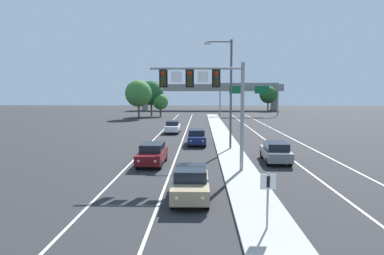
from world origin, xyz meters
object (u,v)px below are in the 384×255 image
Objects in this scene: median_sign_post at (268,192)px; tree_far_left_b at (160,102)px; highway_sign_gantry at (249,89)px; overhead_signal_mast at (210,91)px; car_oncoming_tan at (191,183)px; tree_far_left_c at (138,94)px; car_receding_grey at (276,152)px; tree_far_right_a at (268,95)px; street_lamp_median at (229,88)px; car_oncoming_navy at (197,137)px; tree_far_left_a at (151,93)px; car_oncoming_darkred at (152,154)px; car_oncoming_white at (173,127)px.

tree_far_left_b is (-11.43, 61.82, 1.67)m from median_sign_post.
highway_sign_gantry reaches higher than tree_far_left_b.
car_oncoming_tan is at bearing -100.91° from overhead_signal_mast.
median_sign_post is 0.28× the size of tree_far_left_c.
tree_far_right_a is at bearing 79.38° from car_receding_grey.
street_lamp_median is 1.42× the size of tree_far_right_a.
car_oncoming_navy is 41.00m from tree_far_left_b.
tree_far_left_a is at bearing 108.73° from car_receding_grey.
highway_sign_gantry is (14.46, 52.19, 5.34)m from car_oncoming_darkred.
median_sign_post is 32.55m from car_oncoming_white.
median_sign_post reaches higher than car_receding_grey.
street_lamp_median is at bearing -75.16° from tree_far_left_b.
tree_far_left_b is at bearing 106.77° from car_receding_grey.
tree_far_left_c is 1.56× the size of tree_far_left_b.
car_oncoming_tan is at bearing -100.68° from highway_sign_gantry.
tree_far_left_c is at bearing 105.99° from overhead_signal_mast.
car_oncoming_darkred is 54.42m from highway_sign_gantry.
overhead_signal_mast is at bearing -103.95° from tree_far_right_a.
tree_far_left_c is (-8.86, 23.87, 4.27)m from car_oncoming_white.
overhead_signal_mast is 7.48m from car_oncoming_tan.
street_lamp_median is 10.33m from car_oncoming_darkred.
tree_far_right_a is at bearing 72.55° from car_oncoming_darkred.
highway_sign_gantry is at bearing 7.26° from tree_far_left_b.
overhead_signal_mast reaches higher than car_oncoming_white.
overhead_signal_mast is at bearing -77.63° from tree_far_left_a.
overhead_signal_mast is at bearing -146.72° from car_receding_grey.
tree_far_left_c is at bearing 105.18° from median_sign_post.
tree_far_left_c is (-13.16, 45.94, -0.37)m from overhead_signal_mast.
car_oncoming_white is at bearing 90.29° from car_oncoming_darkred.
tree_far_left_c is at bearing -121.64° from tree_far_left_b.
tree_far_right_a is (22.84, 52.55, 3.78)m from car_oncoming_white.
tree_far_right_a is (19.64, 80.38, 3.78)m from car_oncoming_tan.
car_oncoming_darkred is 0.64× the size of tree_far_right_a.
car_oncoming_darkred is (-4.21, 2.29, -4.64)m from overhead_signal_mast.
car_oncoming_navy is at bearing 89.70° from car_oncoming_tan.
tree_far_left_c is at bearing -102.52° from tree_far_left_a.
tree_far_left_a is at bearing 102.37° from overhead_signal_mast.
overhead_signal_mast is 52.87m from tree_far_left_b.
car_receding_grey is at bearing -63.06° from car_oncoming_white.
tree_far_left_a is at bearing 107.13° from street_lamp_median.
median_sign_post is 0.44× the size of tree_far_left_b.
median_sign_post is 64.34m from tree_far_left_a.
tree_far_left_c is at bearing 112.21° from street_lamp_median.
car_oncoming_darkred is 0.34× the size of highway_sign_gantry.
tree_far_left_b is (-5.14, 29.89, 2.43)m from car_oncoming_white.
car_oncoming_tan is 1.00× the size of car_oncoming_white.
car_oncoming_tan is 0.57× the size of tree_far_left_a.
median_sign_post is at bearing -78.87° from car_oncoming_white.
tree_far_left_a is (-11.61, 52.94, -0.29)m from overhead_signal_mast.
car_oncoming_navy and car_oncoming_white have the same top height.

